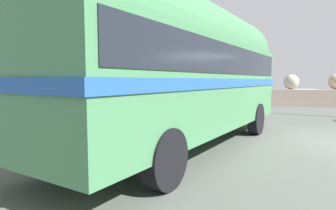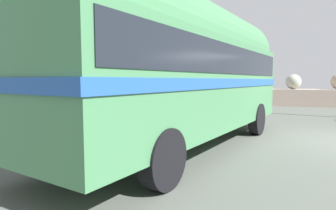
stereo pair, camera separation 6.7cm
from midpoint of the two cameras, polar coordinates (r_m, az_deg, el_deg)
name	(u,v)px [view 2 (the right image)]	position (r m, az deg, el deg)	size (l,w,h in m)	color
breakwater	(300,95)	(20.42, 25.20, 1.77)	(31.36, 2.06, 2.39)	tan
vintage_coach	(184,66)	(7.01, 3.58, 7.96)	(4.53, 8.91, 3.70)	black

